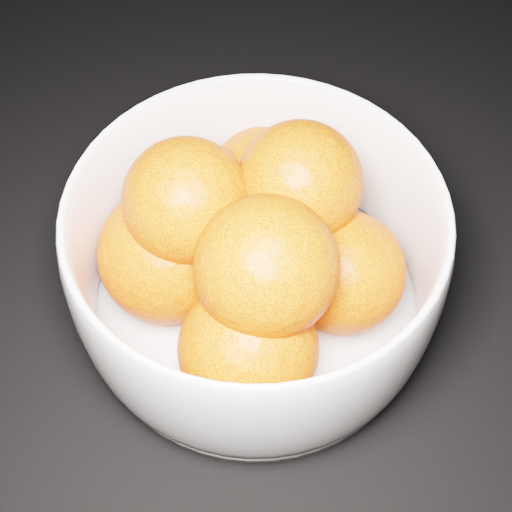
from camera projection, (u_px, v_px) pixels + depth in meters
The scene contains 2 objects.
bowl at pixel (256, 261), 0.48m from camera, with size 0.25×0.25×0.12m.
orange_pile at pixel (248, 249), 0.47m from camera, with size 0.19×0.20×0.14m.
Camera 1 is at (0.00, 0.04, 0.46)m, focal length 50.00 mm.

